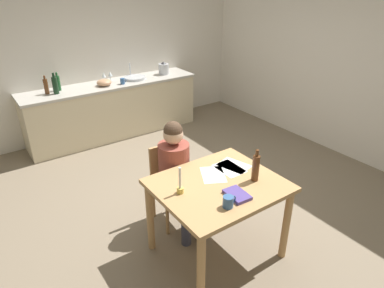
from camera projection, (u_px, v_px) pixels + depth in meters
name	position (u px, v px, depth m)	size (l,w,h in m)	color
ground_plane	(190.00, 196.00, 4.27)	(5.20, 5.20, 0.04)	#7A6B56
wall_back	(100.00, 54.00, 5.59)	(5.20, 0.12, 2.60)	silver
wall_right	(335.00, 63.00, 5.02)	(0.12, 5.20, 2.60)	silver
kitchen_counter	(114.00, 109.00, 5.70)	(2.86, 0.64, 0.90)	beige
dining_table	(218.00, 195.00, 3.10)	(1.11, 0.95, 0.80)	tan
chair_at_table	(171.00, 181.00, 3.67)	(0.43, 0.43, 0.86)	tan
person_seated	(177.00, 171.00, 3.47)	(0.34, 0.61, 1.19)	brown
coffee_mug	(228.00, 202.00, 2.72)	(0.13, 0.09, 0.10)	#33598C
candlestick	(180.00, 186.00, 2.88)	(0.06, 0.06, 0.25)	gold
book_magazine	(237.00, 195.00, 2.86)	(0.15, 0.22, 0.03)	#4E3D87
paper_letter	(234.00, 165.00, 3.33)	(0.21, 0.30, 0.00)	white
paper_bill	(213.00, 175.00, 3.18)	(0.21, 0.30, 0.00)	white
paper_envelope	(229.00, 168.00, 3.28)	(0.21, 0.30, 0.00)	white
wine_bottle_on_table	(256.00, 168.00, 3.04)	(0.07, 0.07, 0.31)	#593319
sink_unit	(135.00, 78.00, 5.71)	(0.36, 0.36, 0.24)	#B2B7BC
bottle_oil	(46.00, 86.00, 4.96)	(0.06, 0.06, 0.27)	#593319
bottle_vinegar	(55.00, 85.00, 4.96)	(0.08, 0.08, 0.31)	black
bottle_wine_red	(58.00, 83.00, 5.11)	(0.07, 0.07, 0.28)	#194C23
mixing_bowl	(104.00, 82.00, 5.36)	(0.23, 0.23, 0.10)	tan
stovetop_kettle	(164.00, 69.00, 5.97)	(0.18, 0.18, 0.22)	#B7BABF
wine_glass_near_sink	(110.00, 74.00, 5.59)	(0.07, 0.07, 0.15)	silver
wine_glass_by_kettle	(104.00, 75.00, 5.54)	(0.07, 0.07, 0.15)	silver
teacup_on_counter	(123.00, 81.00, 5.44)	(0.11, 0.07, 0.09)	#33598C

